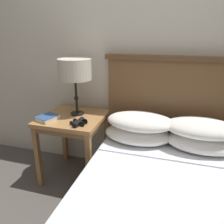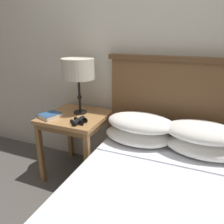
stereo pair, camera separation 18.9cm
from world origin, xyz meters
name	(u,v)px [view 2 (the right image)]	position (x,y,z in m)	size (l,w,h in m)	color
wall_back	(146,45)	(0.00, 0.90, 1.30)	(8.00, 0.06, 2.60)	beige
nightstand	(76,123)	(-0.58, 0.56, 0.57)	(0.58, 0.58, 0.66)	#AD7A47
bed	(155,203)	(0.32, 0.08, 0.30)	(1.29, 1.82, 1.22)	#4E3520
table_lamp	(78,70)	(-0.56, 0.62, 1.08)	(0.30, 0.30, 0.53)	black
book_on_nightstand	(50,115)	(-0.76, 0.40, 0.68)	(0.20, 0.21, 0.04)	silver
binoculars_pair	(79,121)	(-0.44, 0.38, 0.68)	(0.14, 0.16, 0.05)	black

